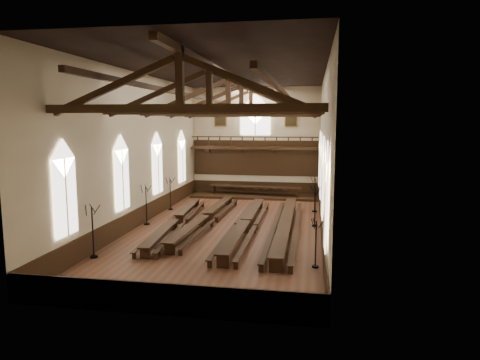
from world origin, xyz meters
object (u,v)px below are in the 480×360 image
object	(u,v)px
refectory_row_d	(285,224)
candelabrum_left_near	(93,242)
refectory_row_b	(206,217)
candelabrum_left_mid	(146,213)
high_table	(255,187)
candelabrum_right_mid	(315,214)
refectory_row_c	(245,223)
candelabrum_left_far	(170,200)
candelabrum_right_far	(315,201)
refectory_row_a	(176,220)
dais	(255,196)
candelabrum_right_near	(316,253)

from	to	relation	value
refectory_row_d	candelabrum_left_near	size ratio (longest dim) A/B	5.41
refectory_row_b	candelabrum_left_mid	xyz separation A→B (m)	(-3.89, -0.74, 0.30)
high_table	candelabrum_right_mid	size ratio (longest dim) A/B	3.11
refectory_row_c	candelabrum_left_mid	world-z (taller)	candelabrum_left_mid
high_table	candelabrum_left_far	distance (m)	8.86
candelabrum_left_near	candelabrum_right_far	size ratio (longest dim) A/B	1.02
refectory_row_c	candelabrum_right_far	bearing A→B (deg)	56.98
refectory_row_b	candelabrum_left_mid	distance (m)	3.97
refectory_row_a	dais	distance (m)	12.50
candelabrum_left_far	refectory_row_b	bearing A→B (deg)	-46.91
refectory_row_b	candelabrum_left_near	distance (m)	8.74
refectory_row_c	candelabrum_left_far	xyz separation A→B (m)	(-6.79, 5.52, 0.23)
refectory_row_c	candelabrum_right_mid	world-z (taller)	candelabrum_right_mid
refectory_row_a	high_table	xyz separation A→B (m)	(3.58, 11.97, 0.38)
refectory_row_b	candelabrum_left_far	xyz separation A→B (m)	(-3.89, 4.16, 0.26)
refectory_row_a	high_table	size ratio (longest dim) A/B	1.63
high_table	candelabrum_right_mid	world-z (taller)	candelabrum_right_mid
refectory_row_b	refectory_row_c	distance (m)	3.20
candelabrum_right_near	candelabrum_right_mid	bearing A→B (deg)	90.00
candelabrum_right_near	candelabrum_right_far	world-z (taller)	candelabrum_right_far
refectory_row_d	refectory_row_b	bearing A→B (deg)	165.97
candelabrum_left_near	refectory_row_c	bearing A→B (deg)	43.57
candelabrum_right_near	candelabrum_right_mid	world-z (taller)	candelabrum_right_mid
refectory_row_c	refectory_row_a	bearing A→B (deg)	176.15
dais	refectory_row_b	bearing A→B (deg)	-99.50
refectory_row_b	refectory_row_c	bearing A→B (deg)	-25.12
candelabrum_right_mid	candelabrum_right_far	size ratio (longest dim) A/B	1.00
refectory_row_c	candelabrum_right_near	distance (m)	7.44
refectory_row_c	dais	world-z (taller)	refectory_row_c
dais	candelabrum_right_far	bearing A→B (deg)	-46.39
refectory_row_c	candelabrum_left_near	world-z (taller)	candelabrum_left_near
candelabrum_right_far	refectory_row_c	bearing A→B (deg)	-123.02
candelabrum_left_mid	candelabrum_right_mid	size ratio (longest dim) A/B	1.00
candelabrum_right_mid	high_table	bearing A→B (deg)	117.74
candelabrum_left_near	candelabrum_right_near	xyz separation A→B (m)	(11.10, 0.40, -0.12)
refectory_row_d	high_table	bearing A→B (deg)	106.25
candelabrum_left_far	candelabrum_right_near	xyz separation A→B (m)	(11.10, -11.58, -0.06)
refectory_row_c	high_table	world-z (taller)	high_table
candelabrum_right_far	refectory_row_a	bearing A→B (deg)	-144.78
refectory_row_a	candelabrum_left_near	world-z (taller)	candelabrum_left_near
refectory_row_a	candelabrum_left_far	xyz separation A→B (m)	(-2.14, 5.21, 0.29)
candelabrum_left_far	candelabrum_right_mid	size ratio (longest dim) A/B	0.95
refectory_row_d	dais	size ratio (longest dim) A/B	1.31
refectory_row_c	candelabrum_right_near	xyz separation A→B (m)	(4.31, -6.06, 0.17)
candelabrum_right_near	candelabrum_right_far	distance (m)	12.69
candelabrum_right_mid	candelabrum_right_near	bearing A→B (deg)	-90.00
refectory_row_b	dais	distance (m)	11.09
refectory_row_c	candelabrum_right_far	world-z (taller)	candelabrum_right_far
refectory_row_b	candelabrum_right_far	world-z (taller)	candelabrum_right_far
refectory_row_d	candelabrum_left_mid	size ratio (longest dim) A/B	5.50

